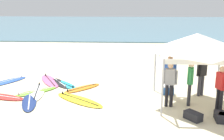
# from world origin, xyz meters

# --- Properties ---
(ground_plane) EXTENTS (80.00, 80.00, 0.00)m
(ground_plane) POSITION_xyz_m (0.00, 0.00, 0.00)
(ground_plane) COLOR beige
(sea) EXTENTS (80.00, 36.00, 0.10)m
(sea) POSITION_xyz_m (0.00, 33.36, 0.05)
(sea) COLOR #568499
(sea) RESTS_ON ground
(canopy_tent) EXTENTS (2.87, 2.87, 2.75)m
(canopy_tent) POSITION_xyz_m (2.75, 0.56, 2.39)
(canopy_tent) COLOR #B7B7BC
(canopy_tent) RESTS_ON ground
(surfboard_red) EXTENTS (2.23, 1.17, 0.19)m
(surfboard_red) POSITION_xyz_m (-5.07, 0.66, 0.04)
(surfboard_red) COLOR red
(surfboard_red) RESTS_ON ground
(surfboard_black) EXTENTS (1.46, 1.81, 0.19)m
(surfboard_black) POSITION_xyz_m (-3.10, 2.67, 0.04)
(surfboard_black) COLOR black
(surfboard_black) RESTS_ON ground
(surfboard_lime) EXTENTS (1.75, 1.69, 0.19)m
(surfboard_lime) POSITION_xyz_m (-3.84, 1.36, 0.04)
(surfboard_lime) COLOR #7AD12D
(surfboard_lime) RESTS_ON ground
(surfboard_orange) EXTENTS (1.73, 1.74, 0.19)m
(surfboard_orange) POSITION_xyz_m (-1.89, 1.95, 0.04)
(surfboard_orange) COLOR orange
(surfboard_orange) RESTS_ON ground
(surfboard_blue) EXTENTS (1.83, 2.27, 0.19)m
(surfboard_blue) POSITION_xyz_m (-5.82, 2.67, 0.04)
(surfboard_blue) COLOR blue
(surfboard_blue) RESTS_ON ground
(surfboard_yellow) EXTENTS (2.40, 2.03, 0.19)m
(surfboard_yellow) POSITION_xyz_m (-1.77, 0.47, 0.04)
(surfboard_yellow) COLOR yellow
(surfboard_yellow) RESTS_ON ground
(surfboard_pink) EXTENTS (1.70, 2.38, 0.19)m
(surfboard_pink) POSITION_xyz_m (-3.69, 2.99, 0.04)
(surfboard_pink) COLOR pink
(surfboard_pink) RESTS_ON ground
(surfboard_navy) EXTENTS (1.15, 2.13, 0.19)m
(surfboard_navy) POSITION_xyz_m (-3.70, 0.13, 0.04)
(surfboard_navy) COLOR navy
(surfboard_navy) RESTS_ON ground
(surfboard_cyan) EXTENTS (1.91, 1.90, 0.19)m
(surfboard_cyan) POSITION_xyz_m (-2.93, 2.56, 0.04)
(surfboard_cyan) COLOR #23B2CC
(surfboard_cyan) RESTS_ON ground
(surfboard_white) EXTENTS (1.11, 2.44, 0.19)m
(surfboard_white) POSITION_xyz_m (-3.79, 1.33, 0.04)
(surfboard_white) COLOR white
(surfboard_white) RESTS_ON ground
(person_blue) EXTENTS (0.53, 0.32, 1.71)m
(person_blue) POSITION_xyz_m (1.93, 1.35, 0.99)
(person_blue) COLOR #2D2D33
(person_blue) RESTS_ON ground
(person_red) EXTENTS (0.33, 0.52, 1.71)m
(person_red) POSITION_xyz_m (3.49, -0.34, 0.99)
(person_red) COLOR black
(person_red) RESTS_ON ground
(person_grey) EXTENTS (0.55, 0.26, 1.71)m
(person_grey) POSITION_xyz_m (1.75, 0.08, 0.99)
(person_grey) COLOR black
(person_grey) RESTS_ON ground
(person_black) EXTENTS (0.48, 0.38, 1.71)m
(person_black) POSITION_xyz_m (3.26, 1.38, 0.99)
(person_black) COLOR #383842
(person_black) RESTS_ON ground
(person_green) EXTENTS (0.29, 0.54, 1.71)m
(person_green) POSITION_xyz_m (2.54, 0.27, 0.99)
(person_green) COLOR #2D2D33
(person_green) RESTS_ON ground
(gear_bag_near_tent) EXTENTS (0.38, 0.63, 0.28)m
(gear_bag_near_tent) POSITION_xyz_m (3.31, -1.09, 0.14)
(gear_bag_near_tent) COLOR #232328
(gear_bag_near_tent) RESTS_ON ground
(gear_bag_by_pole) EXTENTS (0.62, 0.67, 0.28)m
(gear_bag_by_pole) POSITION_xyz_m (2.41, -1.07, 0.14)
(gear_bag_by_pole) COLOR #232328
(gear_bag_by_pole) RESTS_ON ground
(cooler_box) EXTENTS (0.50, 0.36, 0.39)m
(cooler_box) POSITION_xyz_m (1.91, 1.48, 0.20)
(cooler_box) COLOR #2D60B7
(cooler_box) RESTS_ON ground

